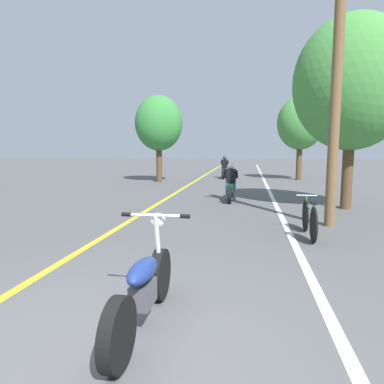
{
  "coord_description": "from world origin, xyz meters",
  "views": [
    {
      "loc": [
        1.26,
        -2.62,
        1.83
      ],
      "look_at": [
        0.07,
        4.57,
        0.9
      ],
      "focal_mm": 32.0,
      "sensor_mm": 36.0,
      "label": 1
    }
  ],
  "objects_px": {
    "utility_pole": "(337,81)",
    "roadside_tree_right_near": "(352,84)",
    "motorcycle_rider_far": "(225,170)",
    "roadside_tree_left": "(159,124)",
    "motorcycle_rider_lead": "(231,186)",
    "bicycle_parked": "(309,219)",
    "motorcycle_foreground": "(144,287)",
    "roadside_tree_right_far": "(300,124)"
  },
  "relations": [
    {
      "from": "motorcycle_rider_lead",
      "to": "motorcycle_rider_far",
      "type": "xyz_separation_m",
      "value": [
        -0.86,
        9.12,
        0.02
      ]
    },
    {
      "from": "motorcycle_foreground",
      "to": "motorcycle_rider_far",
      "type": "height_order",
      "value": "motorcycle_rider_far"
    },
    {
      "from": "roadside_tree_left",
      "to": "motorcycle_rider_far",
      "type": "xyz_separation_m",
      "value": [
        3.4,
        2.9,
        -2.64
      ]
    },
    {
      "from": "roadside_tree_left",
      "to": "motorcycle_rider_lead",
      "type": "height_order",
      "value": "roadside_tree_left"
    },
    {
      "from": "roadside_tree_right_near",
      "to": "bicycle_parked",
      "type": "xyz_separation_m",
      "value": [
        -1.68,
        -3.64,
        -3.34
      ]
    },
    {
      "from": "utility_pole",
      "to": "motorcycle_foreground",
      "type": "height_order",
      "value": "utility_pole"
    },
    {
      "from": "roadside_tree_right_near",
      "to": "roadside_tree_right_far",
      "type": "xyz_separation_m",
      "value": [
        -0.04,
        9.86,
        -0.46
      ]
    },
    {
      "from": "utility_pole",
      "to": "roadside_tree_left",
      "type": "bearing_deg",
      "value": 124.41
    },
    {
      "from": "bicycle_parked",
      "to": "motorcycle_rider_lead",
      "type": "bearing_deg",
      "value": 111.41
    },
    {
      "from": "motorcycle_foreground",
      "to": "motorcycle_rider_far",
      "type": "bearing_deg",
      "value": 91.38
    },
    {
      "from": "utility_pole",
      "to": "bicycle_parked",
      "type": "bearing_deg",
      "value": -120.57
    },
    {
      "from": "roadside_tree_right_near",
      "to": "roadside_tree_right_far",
      "type": "bearing_deg",
      "value": 90.25
    },
    {
      "from": "roadside_tree_right_near",
      "to": "bicycle_parked",
      "type": "bearing_deg",
      "value": -114.73
    },
    {
      "from": "utility_pole",
      "to": "roadside_tree_right_near",
      "type": "bearing_deg",
      "value": 68.0
    },
    {
      "from": "motorcycle_rider_far",
      "to": "roadside_tree_left",
      "type": "bearing_deg",
      "value": -139.55
    },
    {
      "from": "motorcycle_rider_far",
      "to": "roadside_tree_right_near",
      "type": "bearing_deg",
      "value": -66.75
    },
    {
      "from": "roadside_tree_right_near",
      "to": "roadside_tree_right_far",
      "type": "relative_size",
      "value": 1.18
    },
    {
      "from": "utility_pole",
      "to": "motorcycle_rider_far",
      "type": "relative_size",
      "value": 3.18
    },
    {
      "from": "roadside_tree_right_far",
      "to": "bicycle_parked",
      "type": "bearing_deg",
      "value": -96.89
    },
    {
      "from": "roadside_tree_right_near",
      "to": "roadside_tree_left",
      "type": "bearing_deg",
      "value": 136.65
    },
    {
      "from": "motorcycle_foreground",
      "to": "motorcycle_rider_far",
      "type": "relative_size",
      "value": 0.98
    },
    {
      "from": "motorcycle_rider_far",
      "to": "bicycle_parked",
      "type": "distance_m",
      "value": 14.18
    },
    {
      "from": "roadside_tree_right_near",
      "to": "motorcycle_foreground",
      "type": "bearing_deg",
      "value": -117.32
    },
    {
      "from": "roadside_tree_left",
      "to": "bicycle_parked",
      "type": "relative_size",
      "value": 2.78
    },
    {
      "from": "motorcycle_foreground",
      "to": "bicycle_parked",
      "type": "distance_m",
      "value": 4.68
    },
    {
      "from": "roadside_tree_right_far",
      "to": "bicycle_parked",
      "type": "relative_size",
      "value": 2.85
    },
    {
      "from": "motorcycle_rider_far",
      "to": "bicycle_parked",
      "type": "relative_size",
      "value": 1.21
    },
    {
      "from": "motorcycle_foreground",
      "to": "bicycle_parked",
      "type": "height_order",
      "value": "motorcycle_foreground"
    },
    {
      "from": "motorcycle_rider_lead",
      "to": "motorcycle_foreground",
      "type": "bearing_deg",
      "value": -92.75
    },
    {
      "from": "utility_pole",
      "to": "bicycle_parked",
      "type": "xyz_separation_m",
      "value": [
        -0.65,
        -1.1,
        -2.96
      ]
    },
    {
      "from": "roadside_tree_left",
      "to": "motorcycle_foreground",
      "type": "distance_m",
      "value": 15.8
    },
    {
      "from": "motorcycle_rider_lead",
      "to": "bicycle_parked",
      "type": "height_order",
      "value": "motorcycle_rider_lead"
    },
    {
      "from": "utility_pole",
      "to": "roadside_tree_right_near",
      "type": "distance_m",
      "value": 2.76
    },
    {
      "from": "motorcycle_rider_lead",
      "to": "roadside_tree_right_far",
      "type": "bearing_deg",
      "value": 68.02
    },
    {
      "from": "utility_pole",
      "to": "motorcycle_rider_lead",
      "type": "distance_m",
      "value": 5.29
    },
    {
      "from": "roadside_tree_right_far",
      "to": "roadside_tree_left",
      "type": "xyz_separation_m",
      "value": [
        -7.77,
        -2.48,
        -0.09
      ]
    },
    {
      "from": "motorcycle_rider_lead",
      "to": "motorcycle_rider_far",
      "type": "height_order",
      "value": "motorcycle_rider_far"
    },
    {
      "from": "motorcycle_rider_far",
      "to": "bicycle_parked",
      "type": "height_order",
      "value": "motorcycle_rider_far"
    },
    {
      "from": "motorcycle_rider_lead",
      "to": "roadside_tree_left",
      "type": "bearing_deg",
      "value": 124.41
    },
    {
      "from": "utility_pole",
      "to": "roadside_tree_right_far",
      "type": "distance_m",
      "value": 12.43
    },
    {
      "from": "roadside_tree_right_near",
      "to": "motorcycle_rider_lead",
      "type": "height_order",
      "value": "roadside_tree_right_near"
    },
    {
      "from": "motorcycle_rider_far",
      "to": "bicycle_parked",
      "type": "xyz_separation_m",
      "value": [
        2.74,
        -13.91,
        -0.16
      ]
    }
  ]
}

